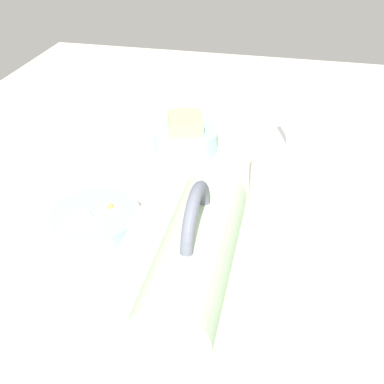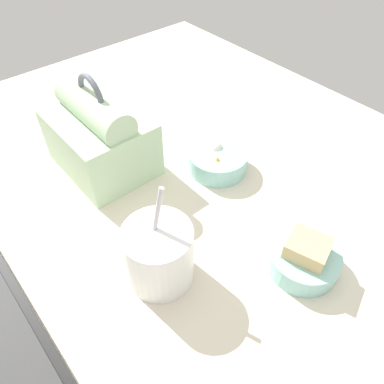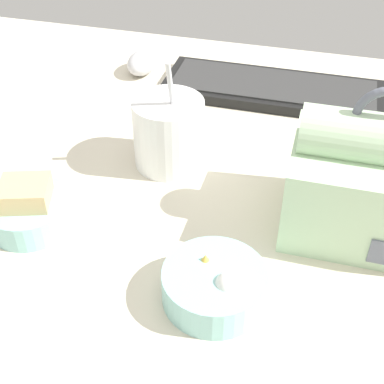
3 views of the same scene
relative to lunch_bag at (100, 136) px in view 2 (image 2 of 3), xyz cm
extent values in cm
cube|color=beige|center=(-23.02, -3.97, -8.09)|extent=(140.00, 110.00, 2.00)
cube|color=#B7D6AD|center=(0.00, 0.01, -1.44)|extent=(19.27, 14.95, 11.30)
cylinder|color=#B7D6AD|center=(0.00, 0.01, 5.92)|extent=(18.31, 6.22, 6.22)
cube|color=slate|center=(3.37, -7.57, -3.98)|extent=(5.40, 0.30, 3.39)
torus|color=slate|center=(0.00, 0.01, 8.72)|extent=(7.74, 1.00, 7.74)
cylinder|color=white|center=(-27.43, 6.88, -2.04)|extent=(10.10, 10.10, 10.09)
cylinder|color=orange|center=(-27.43, 6.88, 2.70)|extent=(8.89, 8.89, 0.60)
cylinder|color=silver|center=(-26.67, 6.38, 4.09)|extent=(0.70, 3.49, 11.43)
cylinder|color=#93D1CC|center=(-40.52, -10.53, -5.27)|extent=(10.81, 10.81, 3.63)
cube|color=tan|center=(-40.52, -10.53, -3.28)|extent=(7.33, 6.98, 5.08)
cylinder|color=#93D1CC|center=(-15.21, -16.30, -5.11)|extent=(11.43, 11.43, 3.96)
ellipsoid|color=white|center=(-13.50, -17.16, -3.87)|extent=(3.11, 3.11, 3.66)
cone|color=#EFBC47|center=(-16.64, -14.70, -4.02)|extent=(5.17, 5.17, 3.37)
sphere|color=black|center=(-14.85, -19.77, -5.02)|extent=(1.37, 1.37, 1.37)
sphere|color=black|center=(-14.37, -19.10, -5.02)|extent=(1.37, 1.37, 1.37)
camera|label=1|loc=(29.67, 6.33, 32.56)|focal=45.00mm
camera|label=2|loc=(-54.39, 23.46, 42.54)|focal=35.00mm
camera|label=3|loc=(-7.48, -54.01, 39.33)|focal=50.00mm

